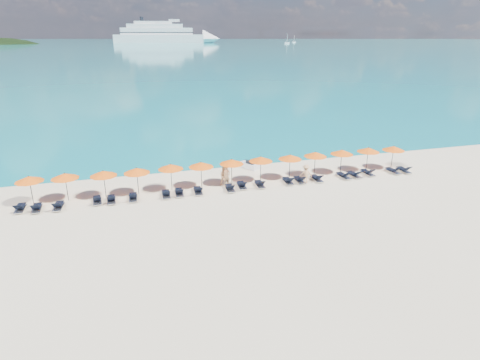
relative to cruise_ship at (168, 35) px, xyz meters
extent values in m
plane|color=beige|center=(-60.34, -572.90, -10.59)|extent=(1400.00, 1400.00, 0.00)
cube|color=#1FA9B2|center=(-60.34, 87.10, -10.59)|extent=(1600.00, 1300.00, 0.01)
ellipsoid|color=black|center=(-210.34, -12.90, -45.59)|extent=(162.00, 126.00, 85.50)
cube|color=silver|center=(-12.88, 1.76, -5.06)|extent=(123.74, 38.41, 11.08)
cone|color=silver|center=(59.57, -8.12, -5.06)|extent=(27.44, 27.44, 24.37)
cube|color=silver|center=(-15.08, 2.05, 4.92)|extent=(99.14, 31.82, 8.86)
cube|color=silver|center=(-17.27, 2.35, 11.56)|extent=(77.11, 26.67, 5.54)
cube|color=silver|center=(-19.47, 2.65, 15.99)|extent=(52.51, 20.08, 3.88)
cube|color=black|center=(-15.08, 2.05, 3.25)|extent=(100.38, 32.21, 1.00)
cube|color=black|center=(-15.08, 2.05, 7.13)|extent=(97.91, 31.44, 1.00)
cylinder|color=black|center=(-34.62, 4.72, 20.43)|extent=(4.87, 4.87, 6.09)
cube|color=silver|center=(141.26, -90.33, -9.70)|extent=(6.70, 2.23, 1.79)
cylinder|color=silver|center=(141.26, -90.33, -3.89)|extent=(0.40, 0.40, 11.17)
cube|color=silver|center=(178.57, -26.49, -9.85)|extent=(5.60, 1.87, 1.49)
cylinder|color=silver|center=(178.57, -26.49, -5.00)|extent=(0.34, 0.34, 9.33)
cube|color=white|center=(-57.65, -563.79, -10.33)|extent=(1.70, 2.22, 0.48)
cube|color=black|center=(-57.57, -563.95, -9.98)|extent=(0.80, 0.98, 0.31)
cylinder|color=black|center=(-57.90, -563.33, -9.85)|extent=(0.45, 0.28, 0.05)
imported|color=tan|center=(-60.95, -567.98, -9.68)|extent=(0.79, 0.68, 1.83)
imported|color=tan|center=(-61.10, -567.70, -9.77)|extent=(0.84, 0.52, 1.66)
imported|color=tan|center=(-54.16, -568.98, -9.77)|extent=(1.15, 0.74, 1.65)
cylinder|color=black|center=(-76.02, -567.46, -9.49)|extent=(0.05, 0.05, 2.20)
cone|color=#FD600F|center=(-76.02, -567.46, -8.57)|extent=(2.10, 2.10, 0.42)
sphere|color=black|center=(-76.02, -567.46, -8.35)|extent=(0.08, 0.08, 0.08)
cylinder|color=black|center=(-73.53, -567.47, -9.49)|extent=(0.05, 0.05, 2.20)
cone|color=#FD600F|center=(-73.53, -567.47, -8.57)|extent=(2.10, 2.10, 0.42)
sphere|color=black|center=(-73.53, -567.47, -8.35)|extent=(0.08, 0.08, 0.08)
cylinder|color=black|center=(-70.73, -567.67, -9.49)|extent=(0.05, 0.05, 2.20)
cone|color=#FD600F|center=(-70.73, -567.67, -8.57)|extent=(2.10, 2.10, 0.42)
sphere|color=black|center=(-70.73, -567.67, -8.35)|extent=(0.08, 0.08, 0.08)
cylinder|color=black|center=(-68.22, -567.67, -9.49)|extent=(0.05, 0.05, 2.20)
cone|color=#FD600F|center=(-68.22, -567.67, -8.57)|extent=(2.10, 2.10, 0.42)
sphere|color=black|center=(-68.22, -567.67, -8.35)|extent=(0.08, 0.08, 0.08)
cylinder|color=black|center=(-65.52, -567.45, -9.49)|extent=(0.05, 0.05, 2.20)
cone|color=#FD600F|center=(-65.52, -567.45, -8.57)|extent=(2.10, 2.10, 0.42)
sphere|color=black|center=(-65.52, -567.45, -8.35)|extent=(0.08, 0.08, 0.08)
cylinder|color=black|center=(-63.03, -567.58, -9.49)|extent=(0.05, 0.05, 2.20)
cone|color=#FD600F|center=(-63.03, -567.58, -8.57)|extent=(2.10, 2.10, 0.42)
sphere|color=black|center=(-63.03, -567.58, -8.35)|extent=(0.08, 0.08, 0.08)
cylinder|color=black|center=(-60.40, -567.51, -9.49)|extent=(0.05, 0.05, 2.20)
cone|color=#FD600F|center=(-60.40, -567.51, -8.57)|extent=(2.10, 2.10, 0.42)
sphere|color=black|center=(-60.40, -567.51, -8.35)|extent=(0.08, 0.08, 0.08)
cylinder|color=black|center=(-57.77, -567.46, -9.49)|extent=(0.05, 0.05, 2.20)
cone|color=#FD600F|center=(-57.77, -567.46, -8.57)|extent=(2.10, 2.10, 0.42)
sphere|color=black|center=(-57.77, -567.46, -8.35)|extent=(0.08, 0.08, 0.08)
cylinder|color=black|center=(-55.10, -567.60, -9.49)|extent=(0.05, 0.05, 2.20)
cone|color=#FD600F|center=(-55.10, -567.60, -8.57)|extent=(2.10, 2.10, 0.42)
sphere|color=black|center=(-55.10, -567.60, -8.35)|extent=(0.08, 0.08, 0.08)
cylinder|color=black|center=(-52.58, -567.45, -9.49)|extent=(0.05, 0.05, 2.20)
cone|color=#FD600F|center=(-52.58, -567.45, -8.57)|extent=(2.10, 2.10, 0.42)
sphere|color=black|center=(-52.58, -567.45, -8.35)|extent=(0.08, 0.08, 0.08)
cylinder|color=black|center=(-49.93, -567.47, -9.49)|extent=(0.05, 0.05, 2.20)
cone|color=#FD600F|center=(-49.93, -567.47, -8.57)|extent=(2.10, 2.10, 0.42)
sphere|color=black|center=(-49.93, -567.47, -8.35)|extent=(0.08, 0.08, 0.08)
cylinder|color=black|center=(-47.17, -567.45, -9.49)|extent=(0.05, 0.05, 2.20)
cone|color=#FD600F|center=(-47.17, -567.45, -8.57)|extent=(2.10, 2.10, 0.42)
sphere|color=black|center=(-47.17, -567.45, -8.35)|extent=(0.08, 0.08, 0.08)
cylinder|color=black|center=(-44.58, -567.66, -9.49)|extent=(0.05, 0.05, 2.20)
cone|color=#FD600F|center=(-44.58, -567.66, -8.57)|extent=(2.10, 2.10, 0.42)
sphere|color=black|center=(-44.58, -567.66, -8.35)|extent=(0.08, 0.08, 0.08)
cube|color=silver|center=(-76.69, -568.59, -10.45)|extent=(0.63, 1.70, 0.06)
cube|color=black|center=(-76.70, -568.34, -10.29)|extent=(0.56, 1.10, 0.04)
cube|color=black|center=(-76.69, -569.14, -10.04)|extent=(0.55, 0.54, 0.43)
cube|color=silver|center=(-75.55, -568.90, -10.45)|extent=(0.69, 1.73, 0.06)
cube|color=black|center=(-75.56, -568.65, -10.29)|extent=(0.60, 1.12, 0.04)
cube|color=black|center=(-75.52, -569.45, -10.04)|extent=(0.57, 0.56, 0.43)
cube|color=silver|center=(-74.07, -568.96, -10.45)|extent=(0.73, 1.74, 0.06)
cube|color=black|center=(-74.05, -568.71, -10.29)|extent=(0.62, 1.13, 0.04)
cube|color=black|center=(-74.10, -569.51, -10.04)|extent=(0.58, 0.57, 0.43)
cube|color=silver|center=(-71.35, -568.61, -10.45)|extent=(0.74, 1.74, 0.06)
cube|color=black|center=(-71.37, -568.36, -10.29)|extent=(0.63, 1.14, 0.04)
cube|color=black|center=(-71.31, -569.16, -10.04)|extent=(0.59, 0.58, 0.43)
cube|color=silver|center=(-70.32, -568.74, -10.45)|extent=(0.67, 1.72, 0.06)
cube|color=black|center=(-70.33, -568.49, -10.29)|extent=(0.58, 1.11, 0.04)
cube|color=black|center=(-70.31, -569.29, -10.04)|extent=(0.56, 0.55, 0.43)
cube|color=silver|center=(-68.69, -568.76, -10.45)|extent=(0.70, 1.73, 0.06)
cube|color=black|center=(-68.68, -568.51, -10.29)|extent=(0.60, 1.12, 0.04)
cube|color=black|center=(-68.71, -569.31, -10.04)|extent=(0.57, 0.56, 0.43)
cube|color=silver|center=(-66.14, -568.83, -10.45)|extent=(0.68, 1.72, 0.06)
cube|color=black|center=(-66.13, -568.59, -10.29)|extent=(0.59, 1.12, 0.04)
cube|color=black|center=(-66.16, -569.38, -10.04)|extent=(0.57, 0.56, 0.43)
cube|color=silver|center=(-65.10, -568.76, -10.45)|extent=(0.69, 1.72, 0.06)
cube|color=black|center=(-65.09, -568.51, -10.29)|extent=(0.59, 1.12, 0.04)
cube|color=black|center=(-65.12, -569.31, -10.04)|extent=(0.57, 0.56, 0.43)
cube|color=silver|center=(-63.57, -568.80, -10.45)|extent=(0.71, 1.73, 0.06)
cube|color=black|center=(-63.55, -568.56, -10.29)|extent=(0.61, 1.13, 0.04)
cube|color=black|center=(-63.60, -569.35, -10.04)|extent=(0.58, 0.57, 0.43)
cube|color=silver|center=(-60.94, -568.93, -10.45)|extent=(0.73, 1.74, 0.06)
cube|color=black|center=(-60.92, -568.68, -10.29)|extent=(0.62, 1.13, 0.04)
cube|color=black|center=(-60.98, -569.48, -10.04)|extent=(0.58, 0.57, 0.43)
cube|color=silver|center=(-59.81, -568.57, -10.45)|extent=(0.78, 1.75, 0.06)
cube|color=black|center=(-59.79, -568.32, -10.29)|extent=(0.65, 1.15, 0.04)
cube|color=black|center=(-59.87, -569.12, -10.04)|extent=(0.60, 0.59, 0.43)
cube|color=silver|center=(-58.27, -568.76, -10.45)|extent=(0.73, 1.74, 0.06)
cube|color=black|center=(-58.26, -568.51, -10.29)|extent=(0.62, 1.13, 0.04)
cube|color=black|center=(-58.31, -569.30, -10.04)|extent=(0.58, 0.57, 0.43)
cube|color=silver|center=(-55.67, -568.68, -10.45)|extent=(0.73, 1.74, 0.06)
cube|color=black|center=(-55.65, -568.43, -10.29)|extent=(0.62, 1.14, 0.04)
cube|color=black|center=(-55.71, -569.23, -10.04)|extent=(0.59, 0.57, 0.43)
cube|color=silver|center=(-54.61, -568.73, -10.45)|extent=(0.70, 1.73, 0.06)
cube|color=black|center=(-54.60, -568.48, -10.29)|extent=(0.60, 1.12, 0.04)
cube|color=black|center=(-54.64, -569.28, -10.04)|extent=(0.57, 0.56, 0.43)
cube|color=silver|center=(-52.99, -568.77, -10.45)|extent=(0.67, 1.72, 0.06)
cube|color=black|center=(-52.99, -568.52, -10.29)|extent=(0.58, 1.12, 0.04)
cube|color=black|center=(-53.01, -569.32, -10.04)|extent=(0.57, 0.55, 0.43)
cube|color=silver|center=(-50.37, -568.79, -10.45)|extent=(0.76, 1.75, 0.06)
cube|color=black|center=(-50.39, -568.54, -10.29)|extent=(0.64, 1.14, 0.04)
cube|color=black|center=(-50.32, -569.34, -10.04)|extent=(0.59, 0.58, 0.43)
cube|color=silver|center=(-49.28, -568.79, -10.45)|extent=(0.76, 1.75, 0.06)
cube|color=black|center=(-49.30, -568.55, -10.29)|extent=(0.64, 1.14, 0.04)
cube|color=black|center=(-49.23, -569.34, -10.04)|extent=(0.59, 0.58, 0.43)
cube|color=silver|center=(-47.79, -568.63, -10.45)|extent=(0.64, 1.71, 0.06)
cube|color=black|center=(-47.80, -568.38, -10.29)|extent=(0.56, 1.11, 0.04)
cube|color=black|center=(-47.79, -569.18, -10.04)|extent=(0.56, 0.54, 0.43)
cube|color=silver|center=(-45.24, -568.83, -10.45)|extent=(0.78, 1.75, 0.06)
cube|color=black|center=(-45.26, -568.58, -10.29)|extent=(0.65, 1.15, 0.04)
cube|color=black|center=(-45.19, -569.37, -10.04)|extent=(0.60, 0.59, 0.43)
cube|color=silver|center=(-44.12, -568.92, -10.45)|extent=(0.68, 1.72, 0.06)
cube|color=black|center=(-44.11, -568.67, -10.29)|extent=(0.59, 1.12, 0.04)
cube|color=black|center=(-44.13, -569.47, -10.04)|extent=(0.57, 0.55, 0.43)
camera|label=1|loc=(-68.67, -598.76, 1.59)|focal=30.00mm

